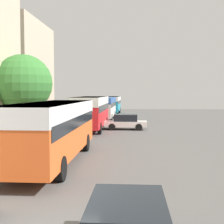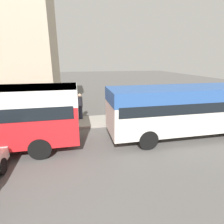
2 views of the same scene
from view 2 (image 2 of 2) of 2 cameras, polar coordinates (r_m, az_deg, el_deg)
bus_third_in_line at (r=10.75m, az=23.66°, el=2.26°), size 2.52×9.11×2.88m
pedestrian_near_curb at (r=12.75m, az=-10.35°, el=1.97°), size 0.36×0.36×1.86m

